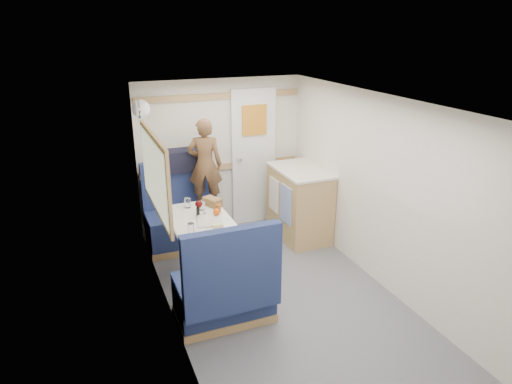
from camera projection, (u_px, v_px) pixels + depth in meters
name	position (u px, v px, depth m)	size (l,w,h in m)	color
floor	(295.00, 314.00, 4.41)	(4.50, 4.50, 0.00)	#515156
ceiling	(302.00, 107.00, 3.72)	(4.50, 4.50, 0.00)	silver
wall_back	(221.00, 156.00, 6.02)	(2.20, 0.02, 2.00)	silver
wall_left	(176.00, 239.00, 3.68)	(0.02, 4.50, 2.00)	silver
wall_right	(399.00, 202.00, 4.45)	(0.02, 4.50, 2.00)	silver
oak_trim_low	(222.00, 167.00, 6.06)	(2.15, 0.02, 0.08)	#A7894B
oak_trim_high	(220.00, 96.00, 5.74)	(2.15, 0.02, 0.08)	#A7894B
side_window	(154.00, 174.00, 4.47)	(0.04, 1.30, 0.72)	#959B84
rear_door	(254.00, 155.00, 6.16)	(0.62, 0.12, 1.86)	white
dinette_table	(200.00, 230.00, 4.86)	(0.62, 0.92, 0.72)	white
bench_far	(182.00, 222.00, 5.70)	(0.90, 0.59, 1.05)	navy
bench_near	(226.00, 294.00, 4.20)	(0.90, 0.59, 1.05)	navy
ledge	(175.00, 173.00, 5.73)	(0.90, 0.14, 0.04)	#A7894B
dome_light	(141.00, 109.00, 5.05)	(0.20, 0.20, 0.20)	white
galley_counter	(299.00, 203.00, 5.88)	(0.57, 0.92, 0.92)	#A7894B
person	(205.00, 165.00, 5.56)	(0.42, 0.27, 1.15)	brown
duffel_bag	(182.00, 160.00, 5.70)	(0.55, 0.27, 0.27)	black
tray	(210.00, 220.00, 4.71)	(0.26, 0.33, 0.02)	silver
orange_fruit	(217.00, 212.00, 4.81)	(0.07, 0.07, 0.07)	orange
cheese_block	(217.00, 226.00, 4.51)	(0.10, 0.06, 0.04)	#E8CA86
wine_glass	(199.00, 205.00, 4.81)	(0.08, 0.08, 0.17)	white
tumbler_left	(191.00, 228.00, 4.42)	(0.07, 0.07, 0.11)	silver
tumbler_mid	(187.00, 203.00, 5.04)	(0.07, 0.07, 0.11)	silver
tumbler_right	(202.00, 206.00, 4.98)	(0.06, 0.06, 0.10)	silver
beer_glass	(218.00, 209.00, 4.91)	(0.06, 0.06, 0.09)	brown
pepper_grinder	(198.00, 212.00, 4.82)	(0.04, 0.04, 0.10)	black
salt_grinder	(205.00, 212.00, 4.84)	(0.04, 0.04, 0.09)	silver
bread_loaf	(212.00, 202.00, 5.10)	(0.12, 0.22, 0.09)	brown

